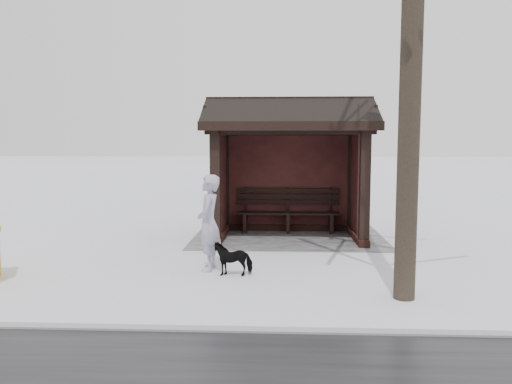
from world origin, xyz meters
The scene contains 6 objects.
ground centered at (0.00, 0.00, 0.00)m, with size 120.00×120.00×0.00m, color silver.
kerb centered at (0.00, 5.50, 0.01)m, with size 120.00×0.15×0.06m, color gray.
trampled_patch centered at (0.00, -0.20, 0.01)m, with size 4.20×3.20×0.02m, color #97989D.
bus_shelter centered at (0.00, -0.16, 2.17)m, with size 3.60×2.40×3.09m.
pedestrian centered at (1.37, 2.81, 0.79)m, with size 0.58×0.38×1.59m, color #A9A0BB.
dog centered at (0.94, 3.08, 0.26)m, with size 0.28×0.62×0.53m, color black.
Camera 1 is at (0.21, 10.90, 2.13)m, focal length 35.00 mm.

